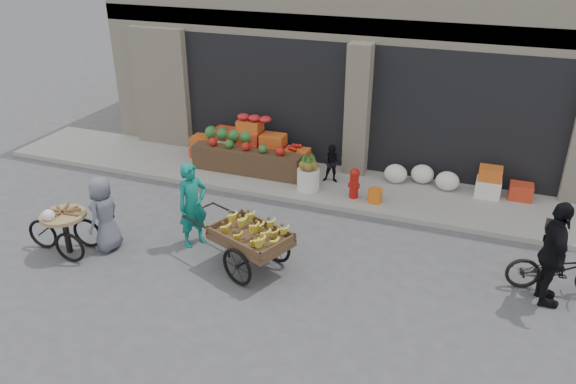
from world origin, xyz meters
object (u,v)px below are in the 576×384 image
at_px(tricycle_cart, 65,226).
at_px(bicycle, 559,269).
at_px(vendor_woman, 193,205).
at_px(fire_hydrant, 354,182).
at_px(orange_bucket, 375,196).
at_px(pineapple_bin, 308,179).
at_px(vendor_grey, 104,214).
at_px(banana_cart, 248,234).
at_px(cyclist, 553,254).
at_px(seated_person, 333,164).

distance_m(tricycle_cart, bicycle, 8.92).
bearing_deg(vendor_woman, fire_hydrant, -11.23).
relative_size(fire_hydrant, bicycle, 0.41).
bearing_deg(orange_bucket, fire_hydrant, 174.29).
height_order(pineapple_bin, vendor_grey, vendor_grey).
relative_size(banana_cart, cyclist, 1.37).
relative_size(pineapple_bin, tricycle_cart, 0.36).
bearing_deg(orange_bucket, bicycle, -29.13).
bearing_deg(bicycle, fire_hydrant, 53.85).
bearing_deg(orange_bucket, pineapple_bin, 176.42).
xyz_separation_m(banana_cart, vendor_woman, (-1.36, 0.43, 0.13)).
distance_m(pineapple_bin, bicycle, 5.63).
distance_m(banana_cart, tricycle_cart, 3.56).
bearing_deg(fire_hydrant, banana_cart, -108.66).
xyz_separation_m(pineapple_bin, vendor_woman, (-1.37, -2.90, 0.48)).
bearing_deg(vendor_grey, banana_cart, 96.66).
relative_size(seated_person, vendor_grey, 0.62).
bearing_deg(pineapple_bin, orange_bucket, -3.58).
relative_size(banana_cart, tricycle_cart, 1.77).
distance_m(fire_hydrant, banana_cart, 3.47).
bearing_deg(orange_bucket, cyclist, -35.26).
distance_m(vendor_woman, bicycle, 6.65).
bearing_deg(fire_hydrant, orange_bucket, -5.71).
bearing_deg(seated_person, pineapple_bin, -133.69).
height_order(pineapple_bin, tricycle_cart, tricycle_cart).
xyz_separation_m(pineapple_bin, banana_cart, (-0.01, -3.33, 0.35)).
distance_m(pineapple_bin, tricycle_cart, 5.35).
bearing_deg(bicycle, tricycle_cart, 92.99).
distance_m(tricycle_cart, vendor_grey, 0.76).
bearing_deg(pineapple_bin, vendor_woman, -115.29).
relative_size(vendor_woman, tricycle_cart, 1.18).
height_order(tricycle_cart, bicycle, tricycle_cart).
bearing_deg(vendor_woman, bicycle, -53.53).
bearing_deg(banana_cart, tricycle_cart, -146.82).
distance_m(pineapple_bin, orange_bucket, 1.61).
distance_m(orange_bucket, bicycle, 4.15).
bearing_deg(tricycle_cart, vendor_grey, 27.57).
distance_m(pineapple_bin, cyclist, 5.64).
distance_m(fire_hydrant, seated_person, 0.96).
relative_size(fire_hydrant, orange_bucket, 2.22).
distance_m(seated_person, cyclist, 5.58).
bearing_deg(vendor_woman, vendor_grey, 146.38).
bearing_deg(seated_person, cyclist, -44.01).
height_order(bicycle, cyclist, cyclist).
distance_m(seated_person, banana_cart, 3.95).
bearing_deg(seated_person, banana_cart, -105.92).
relative_size(vendor_woman, cyclist, 0.92).
bearing_deg(vendor_woman, tricycle_cart, 148.05).
bearing_deg(tricycle_cart, orange_bucket, 33.23).
relative_size(banana_cart, vendor_woman, 1.50).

